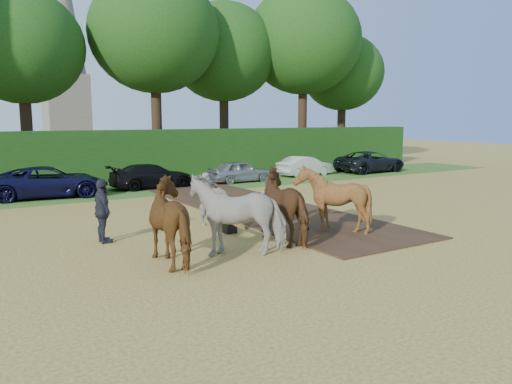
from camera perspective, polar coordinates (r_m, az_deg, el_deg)
ground at (r=14.96m, az=8.25°, el=-5.98°), size 120.00×120.00×0.00m
earth_strip at (r=21.39m, az=-0.83°, el=-1.47°), size 4.50×17.00×0.05m
grass_verge at (r=26.98m, az=-11.33°, el=0.42°), size 50.00×5.00×0.03m
hedgerow at (r=31.06m, az=-14.37°, el=4.11°), size 46.00×1.60×3.00m
spectator_near at (r=16.79m, az=1.72°, el=-1.20°), size 0.75×0.92×1.79m
spectator_far at (r=15.52m, az=-17.13°, el=-2.08°), size 0.52×1.16×1.94m
plough_team at (r=14.50m, az=0.79°, el=-1.94°), size 7.14×5.32×2.20m
parked_cars at (r=27.10m, az=-10.24°, el=1.94°), size 36.00×3.02×1.47m
treeline at (r=34.01m, az=-19.40°, el=16.88°), size 48.70×10.60×14.21m
church at (r=68.11m, az=-21.24°, el=16.35°), size 5.20×5.20×27.00m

